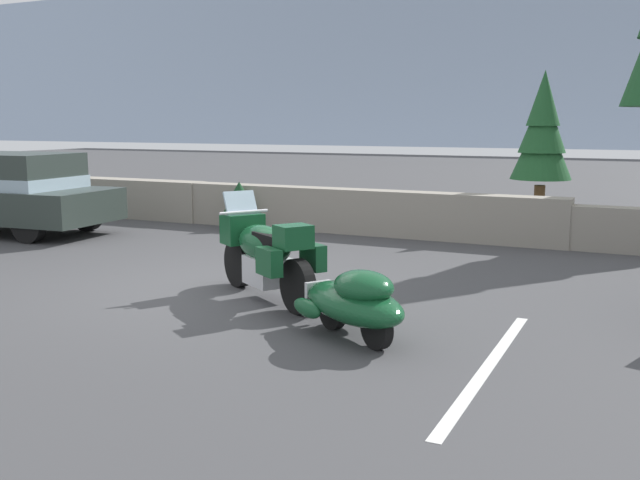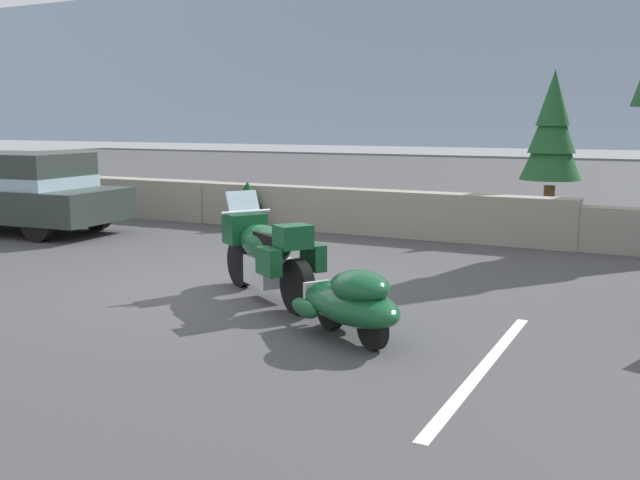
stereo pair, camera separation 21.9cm
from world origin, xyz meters
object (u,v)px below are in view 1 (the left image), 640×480
(pine_tree_secondary, at_px, (543,131))
(suv_at_left_edge, at_px, (3,192))
(touring_motorcycle, at_px, (265,251))
(car_shaped_trailer, at_px, (354,301))

(pine_tree_secondary, bearing_deg, suv_at_left_edge, -153.04)
(touring_motorcycle, relative_size, suv_at_left_edge, 0.41)
(suv_at_left_edge, bearing_deg, touring_motorcycle, -18.63)
(car_shaped_trailer, bearing_deg, pine_tree_secondary, 86.36)
(suv_at_left_edge, distance_m, pine_tree_secondary, 11.11)
(suv_at_left_edge, height_order, pine_tree_secondary, pine_tree_secondary)
(car_shaped_trailer, relative_size, suv_at_left_edge, 0.41)
(touring_motorcycle, xyz_separation_m, pine_tree_secondary, (2.24, 7.57, 1.44))
(touring_motorcycle, height_order, car_shaped_trailer, touring_motorcycle)
(suv_at_left_edge, bearing_deg, car_shaped_trailer, -21.54)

